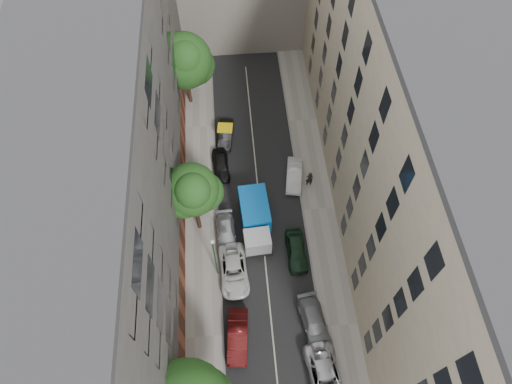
{
  "coord_description": "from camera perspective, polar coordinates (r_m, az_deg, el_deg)",
  "views": [
    {
      "loc": [
        -2.15,
        -21.05,
        37.23
      ],
      "look_at": [
        -0.53,
        -1.37,
        6.0
      ],
      "focal_mm": 32.0,
      "sensor_mm": 36.0,
      "label": 1
    }
  ],
  "objects": [
    {
      "name": "ground",
      "position": [
        42.82,
        0.55,
        -2.7
      ],
      "size": [
        120.0,
        120.0,
        0.0
      ],
      "primitive_type": "plane",
      "color": "#4C4C49",
      "rests_on": "ground"
    },
    {
      "name": "building_left",
      "position": [
        35.54,
        -17.32,
        4.13
      ],
      "size": [
        8.0,
        44.0,
        20.0
      ],
      "primitive_type": "cube",
      "color": "#454341",
      "rests_on": "ground"
    },
    {
      "name": "pedestrian",
      "position": [
        43.85,
        6.7,
        1.65
      ],
      "size": [
        0.72,
        0.49,
        1.92
      ],
      "primitive_type": "imported",
      "rotation": [
        0.0,
        0.0,
        3.1
      ],
      "color": "black",
      "rests_on": "sidewalk_right"
    },
    {
      "name": "car_right_0",
      "position": [
        37.43,
        8.67,
        -21.98
      ],
      "size": [
        2.97,
        5.54,
        1.48
      ],
      "primitive_type": "imported",
      "rotation": [
        0.0,
        0.0,
        0.1
      ],
      "color": "silver",
      "rests_on": "ground"
    },
    {
      "name": "car_left_4",
      "position": [
        45.14,
        -4.44,
        3.36
      ],
      "size": [
        1.8,
        4.04,
        1.35
      ],
      "primitive_type": "imported",
      "rotation": [
        0.0,
        0.0,
        0.05
      ],
      "color": "black",
      "rests_on": "ground"
    },
    {
      "name": "tarp_truck",
      "position": [
        40.75,
        -0.1,
        -3.43
      ],
      "size": [
        2.75,
        6.22,
        2.81
      ],
      "rotation": [
        0.0,
        0.0,
        0.06
      ],
      "color": "black",
      "rests_on": "ground"
    },
    {
      "name": "tree_far",
      "position": [
        47.83,
        -8.84,
        15.67
      ],
      "size": [
        5.86,
        5.67,
        8.56
      ],
      "color": "#382619",
      "rests_on": "sidewalk_left"
    },
    {
      "name": "road_surface",
      "position": [
        42.81,
        0.55,
        -2.7
      ],
      "size": [
        8.0,
        44.0,
        0.02
      ],
      "primitive_type": "cube",
      "color": "black",
      "rests_on": "ground"
    },
    {
      "name": "sidewalk_right",
      "position": [
        43.38,
        7.81,
        -2.11
      ],
      "size": [
        3.0,
        44.0,
        0.15
      ],
      "primitive_type": "cube",
      "color": "gray",
      "rests_on": "ground"
    },
    {
      "name": "car_right_3",
      "position": [
        44.46,
        4.78,
        2.09
      ],
      "size": [
        2.09,
        4.3,
        1.36
      ],
      "primitive_type": "imported",
      "rotation": [
        0.0,
        0.0,
        -0.16
      ],
      "color": "silver",
      "rests_on": "ground"
    },
    {
      "name": "car_left_3",
      "position": [
        41.18,
        -3.77,
        -5.24
      ],
      "size": [
        1.96,
        4.46,
        1.27
      ],
      "primitive_type": "imported",
      "rotation": [
        0.0,
        0.0,
        0.04
      ],
      "color": "silver",
      "rests_on": "ground"
    },
    {
      "name": "car_right_1",
      "position": [
        38.36,
        7.29,
        -15.91
      ],
      "size": [
        2.58,
        4.95,
        1.37
      ],
      "primitive_type": "imported",
      "rotation": [
        0.0,
        0.0,
        0.15
      ],
      "color": "slate",
      "rests_on": "ground"
    },
    {
      "name": "tree_mid",
      "position": [
        37.01,
        -7.87,
        -0.0
      ],
      "size": [
        4.82,
        4.47,
        8.85
      ],
      "color": "#382619",
      "rests_on": "sidewalk_left"
    },
    {
      "name": "car_left_2",
      "position": [
        39.58,
        -2.8,
        -9.77
      ],
      "size": [
        2.58,
        5.22,
        1.42
      ],
      "primitive_type": "imported",
      "rotation": [
        0.0,
        0.0,
        0.04
      ],
      "color": "silver",
      "rests_on": "ground"
    },
    {
      "name": "lamp_post",
      "position": [
        36.65,
        -5.23,
        -7.74
      ],
      "size": [
        0.36,
        0.36,
        6.28
      ],
      "color": "#175027",
      "rests_on": "sidewalk_left"
    },
    {
      "name": "car_left_5",
      "position": [
        47.53,
        -3.82,
        7.2
      ],
      "size": [
        1.86,
        4.09,
        1.3
      ],
      "primitive_type": "imported",
      "rotation": [
        0.0,
        0.0,
        -0.13
      ],
      "color": "black",
      "rests_on": "ground"
    },
    {
      "name": "car_left_1",
      "position": [
        37.75,
        -2.3,
        -17.61
      ],
      "size": [
        1.95,
        4.6,
        1.48
      ],
      "primitive_type": "imported",
      "rotation": [
        0.0,
        0.0,
        -0.09
      ],
      "color": "#4E0F10",
      "rests_on": "ground"
    },
    {
      "name": "sidewalk_left",
      "position": [
        42.84,
        -6.81,
        -3.16
      ],
      "size": [
        3.0,
        44.0,
        0.15
      ],
      "primitive_type": "cube",
      "color": "gray",
      "rests_on": "ground"
    },
    {
      "name": "car_right_2",
      "position": [
        40.44,
        5.1,
        -7.3
      ],
      "size": [
        1.76,
        4.26,
        1.44
      ],
      "primitive_type": "imported",
      "rotation": [
        0.0,
        0.0,
        0.01
      ],
      "color": "black",
      "rests_on": "ground"
    },
    {
      "name": "building_right",
      "position": [
        36.84,
        18.1,
        6.37
      ],
      "size": [
        8.0,
        44.0,
        20.0
      ],
      "primitive_type": "cube",
      "color": "#B7AA8E",
      "rests_on": "ground"
    }
  ]
}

